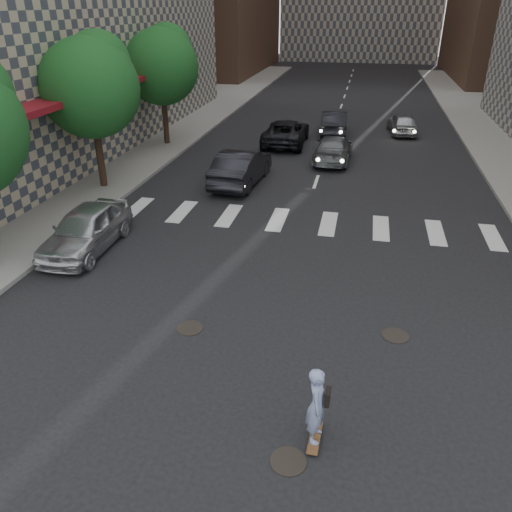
{
  "coord_description": "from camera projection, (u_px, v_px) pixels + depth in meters",
  "views": [
    {
      "loc": [
        1.99,
        -9.06,
        7.69
      ],
      "look_at": [
        -0.64,
        3.2,
        1.3
      ],
      "focal_mm": 35.0,
      "sensor_mm": 36.0,
      "label": 1
    }
  ],
  "objects": [
    {
      "name": "traffic_car_e",
      "position": [
        334.0,
        123.0,
        32.32
      ],
      "size": [
        1.87,
        4.58,
        1.48
      ],
      "primitive_type": "imported",
      "rotation": [
        0.0,
        0.0,
        3.21
      ],
      "color": "black",
      "rests_on": "ground"
    },
    {
      "name": "tree_b",
      "position": [
        92.0,
        83.0,
        21.12
      ],
      "size": [
        4.2,
        4.2,
        6.6
      ],
      "color": "#382619",
      "rests_on": "sidewalk_left"
    },
    {
      "name": "traffic_car_a",
      "position": [
        241.0,
        167.0,
        23.36
      ],
      "size": [
        2.04,
        5.01,
        1.62
      ],
      "primitive_type": "imported",
      "rotation": [
        0.0,
        0.0,
        3.07
      ],
      "color": "black",
      "rests_on": "ground"
    },
    {
      "name": "tree_c",
      "position": [
        163.0,
        63.0,
        28.09
      ],
      "size": [
        4.2,
        4.2,
        6.6
      ],
      "color": "#382619",
      "rests_on": "sidewalk_left"
    },
    {
      "name": "manhole_a",
      "position": [
        288.0,
        461.0,
        9.35
      ],
      "size": [
        0.7,
        0.7,
        0.02
      ],
      "primitive_type": "cylinder",
      "color": "black",
      "rests_on": "ground"
    },
    {
      "name": "skateboarder",
      "position": [
        317.0,
        405.0,
        9.39
      ],
      "size": [
        0.44,
        0.88,
        1.74
      ],
      "rotation": [
        0.0,
        0.0,
        -0.03
      ],
      "color": "brown",
      "rests_on": "ground"
    },
    {
      "name": "traffic_car_d",
      "position": [
        403.0,
        123.0,
        32.43
      ],
      "size": [
        2.0,
        4.12,
        1.36
      ],
      "primitive_type": "imported",
      "rotation": [
        0.0,
        0.0,
        3.24
      ],
      "color": "#A4A5AB",
      "rests_on": "ground"
    },
    {
      "name": "sidewalk_left",
      "position": [
        99.0,
        136.0,
        31.86
      ],
      "size": [
        13.0,
        80.0,
        0.15
      ],
      "primitive_type": "cube",
      "color": "gray",
      "rests_on": "ground"
    },
    {
      "name": "ground",
      "position": [
        254.0,
        368.0,
        11.75
      ],
      "size": [
        160.0,
        160.0,
        0.0
      ],
      "primitive_type": "plane",
      "color": "black",
      "rests_on": "ground"
    },
    {
      "name": "manhole_c",
      "position": [
        395.0,
        336.0,
        12.88
      ],
      "size": [
        0.7,
        0.7,
        0.02
      ],
      "primitive_type": "cylinder",
      "color": "black",
      "rests_on": "ground"
    },
    {
      "name": "silver_sedan",
      "position": [
        86.0,
        229.0,
        17.09
      ],
      "size": [
        1.86,
        4.46,
        1.51
      ],
      "primitive_type": "imported",
      "rotation": [
        0.0,
        0.0,
        0.02
      ],
      "color": "silver",
      "rests_on": "ground"
    },
    {
      "name": "traffic_car_c",
      "position": [
        286.0,
        132.0,
        30.0
      ],
      "size": [
        2.5,
        5.27,
        1.45
      ],
      "primitive_type": "imported",
      "rotation": [
        0.0,
        0.0,
        3.16
      ],
      "color": "black",
      "rests_on": "ground"
    },
    {
      "name": "manhole_b",
      "position": [
        190.0,
        328.0,
        13.17
      ],
      "size": [
        0.7,
        0.7,
        0.02
      ],
      "primitive_type": "cylinder",
      "color": "black",
      "rests_on": "ground"
    },
    {
      "name": "traffic_car_b",
      "position": [
        333.0,
        149.0,
        26.8
      ],
      "size": [
        2.02,
        4.69,
        1.35
      ],
      "primitive_type": "imported",
      "rotation": [
        0.0,
        0.0,
        3.11
      ],
      "color": "slate",
      "rests_on": "ground"
    }
  ]
}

